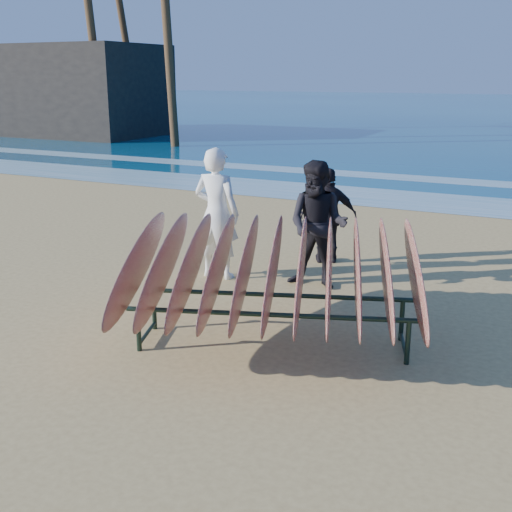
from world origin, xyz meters
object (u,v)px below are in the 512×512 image
object	(u,v)px
person_white	(217,214)
building	(64,90)
person_dark_b	(329,216)
person_dark_a	(318,225)
surfboard_rack	(273,270)

from	to	relation	value
person_white	building	xyz separation A→B (m)	(-18.91, 17.77, 1.21)
person_dark_b	person_dark_a	bearing A→B (deg)	80.47
person_dark_a	person_dark_b	bearing A→B (deg)	100.15
person_dark_b	building	distance (m)	25.94
person_white	building	world-z (taller)	building
surfboard_rack	building	xyz separation A→B (m)	(-20.75, 19.77, 1.29)
person_dark_b	building	bearing A→B (deg)	-61.48
person_dark_a	person_dark_b	size ratio (longest dim) A/B	1.18
surfboard_rack	person_dark_b	xyz separation A→B (m)	(-0.60, 3.50, -0.13)
person_white	building	size ratio (longest dim) A/B	0.20
person_dark_a	building	size ratio (longest dim) A/B	0.19
person_dark_a	person_dark_b	distance (m)	1.34
person_white	person_dark_b	world-z (taller)	person_white
person_white	person_dark_a	size ratio (longest dim) A/B	1.07
surfboard_rack	person_dark_b	bearing A→B (deg)	80.48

